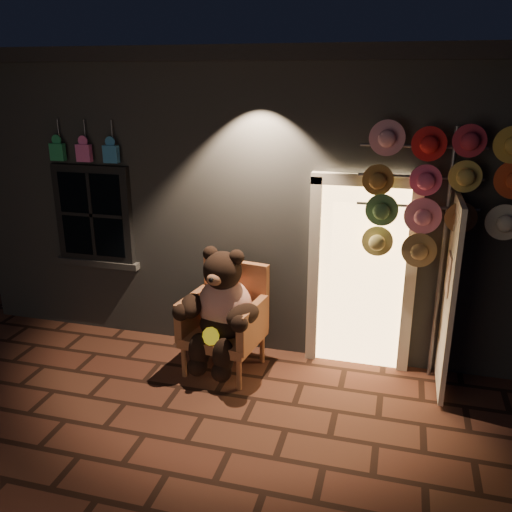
% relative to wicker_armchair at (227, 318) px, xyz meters
% --- Properties ---
extents(ground, '(60.00, 60.00, 0.00)m').
position_rel_wicker_armchair_xyz_m(ground, '(0.06, -1.00, -0.59)').
color(ground, '#502C1E').
rests_on(ground, ground).
extents(shop_building, '(7.30, 5.95, 3.51)m').
position_rel_wicker_armchair_xyz_m(shop_building, '(0.06, 2.99, 1.14)').
color(shop_building, slate).
rests_on(shop_building, ground).
extents(wicker_armchair, '(0.91, 0.85, 1.19)m').
position_rel_wicker_armchair_xyz_m(wicker_armchair, '(0.00, 0.00, 0.00)').
color(wicker_armchair, '#985E3B').
rests_on(wicker_armchair, ground).
extents(teddy_bear, '(0.97, 0.81, 1.35)m').
position_rel_wicker_armchair_xyz_m(teddy_bear, '(-0.01, -0.15, 0.16)').
color(teddy_bear, red).
rests_on(teddy_bear, ground).
extents(hat_rack, '(1.61, 0.22, 2.72)m').
position_rel_wicker_armchair_xyz_m(hat_rack, '(2.10, 0.28, 1.49)').
color(hat_rack, '#59595E').
rests_on(hat_rack, ground).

